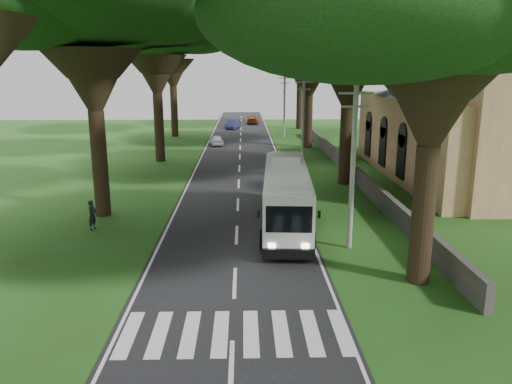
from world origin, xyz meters
The scene contains 18 objects.
ground centered at (0.00, 0.00, 0.00)m, with size 140.00×140.00×0.00m, color #264A15.
road centered at (0.00, 25.00, 0.01)m, with size 8.00×120.00×0.04m, color black.
crosswalk centered at (0.00, -2.00, 0.00)m, with size 8.00×3.00×0.01m, color silver.
property_wall centered at (9.00, 24.00, 0.60)m, with size 0.35×50.00×1.20m, color #383533.
church centered at (17.86, 21.55, 4.91)m, with size 14.00×24.00×11.60m.
pole_near centered at (5.50, 6.00, 4.18)m, with size 1.60×0.24×8.00m.
pole_mid centered at (5.50, 26.00, 4.18)m, with size 1.60×0.24×8.00m.
pole_far centered at (5.50, 46.00, 4.18)m, with size 1.60×0.24×8.00m.
tree_l_midb centered at (-7.50, 30.00, 12.75)m, with size 12.79×12.79×15.69m.
tree_l_far centered at (-8.50, 48.00, 12.87)m, with size 13.85×13.85×15.98m.
tree_r_mida centered at (8.00, 20.00, 11.77)m, with size 16.10×16.10×15.27m.
tree_r_midb centered at (7.50, 38.00, 11.44)m, with size 14.58×14.58×14.65m.
tree_r_far centered at (8.50, 56.00, 12.78)m, with size 15.61×15.61×16.21m.
coach_bus centered at (2.70, 9.55, 1.77)m, with size 3.15×11.28×3.29m.
distant_car_a centered at (-2.73, 39.82, 0.62)m, with size 1.39×3.46×1.18m, color silver.
distant_car_b centered at (-1.14, 56.09, 0.70)m, with size 1.43×4.09×1.35m, color navy.
distant_car_c centered at (1.86, 63.12, 0.67)m, with size 1.80×4.43×1.29m, color #963A15.
pedestrian centered at (-7.78, 9.14, 0.82)m, with size 0.60×0.39×1.64m, color black.
Camera 1 is at (0.40, -16.81, 8.45)m, focal length 35.00 mm.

